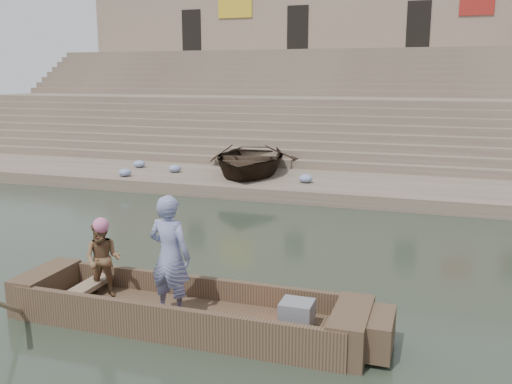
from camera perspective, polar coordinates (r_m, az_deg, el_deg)
The scene contains 13 objects.
ground at distance 12.20m, azimuth -14.88°, elevation -6.53°, with size 120.00×120.00×0.00m, color #253024.
lower_landing at distance 19.12m, azimuth -1.81°, elevation 1.12°, with size 32.00×4.00×0.40m, color #80705B.
mid_landing at distance 26.06m, azimuth 3.87°, elevation 6.64°, with size 32.00×3.00×2.80m, color #80705B.
upper_landing at distance 32.80m, azimuth 7.00°, elevation 9.75°, with size 32.00×3.00×5.20m, color #80705B.
ghat_steps at distance 27.66m, azimuth 4.76°, elevation 7.76°, with size 32.00×11.00×5.20m.
building_wall at distance 36.75m, azimuth 8.40°, elevation 14.62°, with size 32.00×5.07×11.20m.
main_rowboat at distance 8.81m, azimuth -7.34°, elevation -12.77°, with size 5.00×1.30×0.22m, color brown.
rowboat_trim at distance 8.64m, azimuth -6.10°, elevation -11.82°, with size 6.04×2.63×1.93m.
standing_man at distance 8.37m, azimuth -8.86°, elevation -6.52°, with size 0.68×0.44×1.86m, color navy.
rowing_man at distance 9.37m, azimuth -15.51°, elevation -6.71°, with size 0.61×0.48×1.26m, color #246D38.
television at distance 8.13m, azimuth 4.15°, elevation -12.49°, with size 0.46×0.42×0.40m.
beached_rowboat at distance 19.43m, azimuth -0.73°, elevation 3.43°, with size 3.53×4.94×1.02m, color #2D2116.
cloth_bundles at distance 18.51m, azimuth -1.43°, elevation 1.81°, with size 13.78×2.26×0.26m.
Camera 1 is at (6.46, -9.64, 3.77)m, focal length 38.81 mm.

